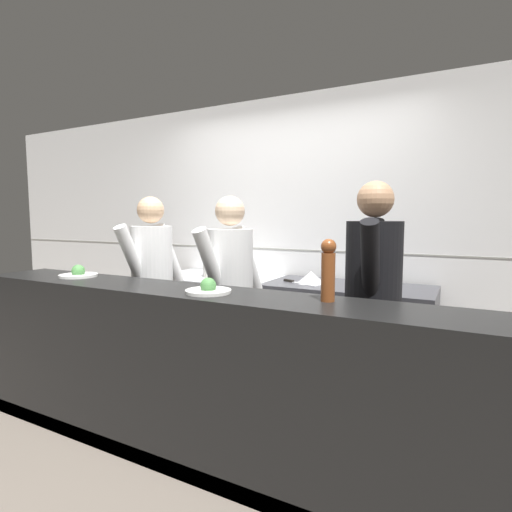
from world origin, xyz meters
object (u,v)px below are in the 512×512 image
plated_dish_main (78,274)px  pepper_mill (328,269)px  chef_sous (230,295)px  stock_pot (220,266)px  chef_head_cook (152,285)px  mixing_bowl_steel (311,277)px  chefs_knife (297,282)px  plated_dish_appetiser (208,289)px  oven_range (217,322)px  chef_line (373,302)px

plated_dish_main → pepper_mill: (1.85, 0.02, 0.14)m
pepper_mill → chef_sous: (-0.88, 0.50, -0.30)m
stock_pot → plated_dish_main: bearing=-107.1°
plated_dish_main → stock_pot: bearing=72.9°
chef_sous → chef_head_cook: bearing=-171.3°
mixing_bowl_steel → plated_dish_main: size_ratio=0.90×
chef_sous → plated_dish_main: bearing=-141.1°
chefs_knife → plated_dish_main: 1.69m
stock_pot → plated_dish_appetiser: (0.79, -1.34, 0.06)m
mixing_bowl_steel → oven_range: bearing=177.8°
pepper_mill → plated_dish_main: bearing=-179.3°
stock_pot → chef_line: bearing=-23.3°
plated_dish_main → chef_sous: size_ratio=0.16×
stock_pot → pepper_mill: (1.46, -1.24, 0.20)m
oven_range → plated_dish_main: plated_dish_main is taller
stock_pot → oven_range: bearing=-169.0°
chef_head_cook → chef_line: size_ratio=0.97×
mixing_bowl_steel → chefs_knife: mixing_bowl_steel is taller
stock_pot → pepper_mill: size_ratio=1.07×
mixing_bowl_steel → plated_dish_main: bearing=-137.4°
oven_range → chef_sous: size_ratio=0.71×
chef_sous → chef_line: (1.00, 0.07, 0.04)m
stock_pot → mixing_bowl_steel: bearing=-2.8°
stock_pot → chef_sous: 0.94m
mixing_bowl_steel → chef_head_cook: 1.31m
oven_range → chef_line: bearing=-22.6°
chefs_knife → chef_line: chef_line is taller
chef_sous → chef_line: size_ratio=0.96×
pepper_mill → chef_head_cook: bearing=162.4°
plated_dish_appetiser → chef_head_cook: 1.17m
mixing_bowl_steel → chef_line: chef_line is taller
stock_pot → pepper_mill: bearing=-40.4°
plated_dish_appetiser → oven_range: bearing=121.9°
plated_dish_appetiser → pepper_mill: bearing=8.2°
chefs_knife → chef_sous: bearing=-111.7°
oven_range → chef_head_cook: bearing=-102.1°
mixing_bowl_steel → chefs_knife: bearing=-152.5°
pepper_mill → chef_sous: 1.06m
plated_dish_appetiser → chefs_knife: bearing=88.3°
chefs_knife → chef_head_cook: chef_head_cook is taller
mixing_bowl_steel → plated_dish_appetiser: 1.30m
stock_pot → chef_sous: (0.57, -0.74, -0.10)m
mixing_bowl_steel → chef_head_cook: chef_head_cook is taller
oven_range → pepper_mill: (1.50, -1.23, 0.75)m
oven_range → stock_pot: bearing=11.0°
stock_pot → plated_dish_appetiser: 1.55m
plated_dish_appetiser → chef_head_cook: size_ratio=0.16×
plated_dish_main → oven_range: bearing=74.4°
mixing_bowl_steel → chef_line: 0.90m
chefs_knife → pepper_mill: 1.33m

